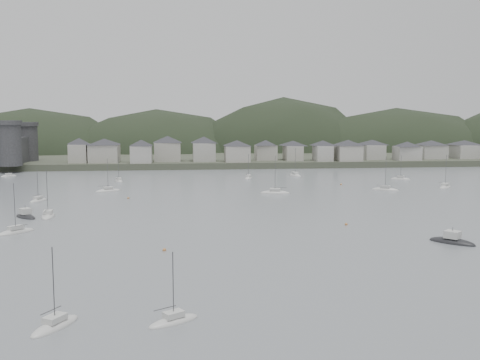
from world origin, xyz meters
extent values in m
plane|color=slate|center=(0.00, 0.00, 0.00)|extent=(900.00, 900.00, 0.00)
cube|color=#383D2D|center=(0.00, 295.00, 1.50)|extent=(900.00, 250.00, 3.00)
ellipsoid|color=black|center=(-110.87, 271.94, -10.14)|extent=(138.98, 92.48, 81.13)
ellipsoid|color=black|center=(-32.30, 272.87, -9.97)|extent=(132.08, 90.41, 79.74)
ellipsoid|color=black|center=(50.65, 272.93, -12.68)|extent=(133.88, 88.37, 101.41)
ellipsoid|color=black|center=(125.95, 267.91, -10.32)|extent=(165.81, 81.78, 82.55)
cylinder|color=#2F2F31|center=(-92.00, 166.00, 12.00)|extent=(10.00, 10.00, 18.00)
cylinder|color=#2F2F31|center=(-92.00, 194.00, 11.50)|extent=(10.00, 10.00, 17.00)
cube|color=#2F2F31|center=(-92.00, 180.00, 9.00)|extent=(3.50, 30.00, 12.00)
cube|color=#A3A095|center=(-65.00, 181.96, 7.29)|extent=(8.34, 12.91, 8.59)
pyramid|color=#2D2D33|center=(-65.00, 181.96, 13.09)|extent=(15.78, 15.78, 3.01)
cube|color=#A3A095|center=(-53.32, 181.32, 7.18)|extent=(13.68, 13.35, 8.36)
pyramid|color=#2D2D33|center=(-53.32, 181.32, 12.82)|extent=(20.07, 20.07, 2.93)
cube|color=#A09E96|center=(-35.57, 176.02, 7.04)|extent=(9.78, 10.20, 8.08)
pyramid|color=#2D2D33|center=(-35.57, 176.02, 12.49)|extent=(14.83, 14.83, 2.83)
cube|color=#A3A095|center=(-23.51, 185.65, 7.55)|extent=(12.59, 13.33, 9.09)
pyramid|color=#2D2D33|center=(-23.51, 185.65, 13.68)|extent=(19.24, 19.24, 3.18)
cube|color=#A09E96|center=(-5.75, 184.10, 7.43)|extent=(10.74, 12.17, 8.87)
pyramid|color=#2D2D33|center=(-5.75, 184.10, 13.42)|extent=(17.01, 17.01, 3.10)
cube|color=#A3A095|center=(9.92, 177.53, 6.85)|extent=(11.63, 12.09, 7.69)
pyramid|color=#2D2D33|center=(9.92, 177.53, 12.04)|extent=(17.61, 17.61, 2.69)
cube|color=#A3A095|center=(25.25, 186.19, 6.72)|extent=(10.37, 9.35, 7.44)
pyramid|color=#2D2D33|center=(25.25, 186.19, 11.74)|extent=(14.65, 14.65, 2.60)
cube|color=#A3A095|center=(38.63, 183.79, 6.61)|extent=(8.24, 12.20, 7.22)
pyramid|color=#2D2D33|center=(38.63, 183.79, 11.48)|extent=(15.17, 15.17, 2.53)
cube|color=#A09E96|center=(52.50, 178.55, 6.73)|extent=(8.06, 10.91, 7.46)
pyramid|color=#2D2D33|center=(52.50, 178.55, 11.77)|extent=(14.08, 14.08, 2.61)
cube|color=#A3A095|center=(64.81, 177.06, 6.83)|extent=(11.73, 11.78, 7.66)
pyramid|color=#2D2D33|center=(64.81, 177.06, 12.00)|extent=(17.46, 17.46, 2.68)
cube|color=#A09E96|center=(80.64, 186.91, 6.67)|extent=(10.19, 13.02, 7.33)
pyramid|color=#2D2D33|center=(80.64, 186.91, 11.62)|extent=(17.23, 17.23, 2.57)
cube|color=#A09E96|center=(95.55, 178.06, 6.44)|extent=(11.70, 9.81, 6.88)
pyramid|color=#2D2D33|center=(95.55, 178.06, 11.08)|extent=(15.97, 15.97, 2.41)
cube|color=#A09E96|center=(112.40, 186.91, 6.50)|extent=(12.83, 12.48, 7.00)
pyramid|color=#2D2D33|center=(112.40, 186.91, 11.22)|extent=(18.79, 18.79, 2.45)
cube|color=#A09E96|center=(130.73, 187.42, 6.48)|extent=(11.07, 13.50, 6.97)
pyramid|color=#2D2D33|center=(130.73, 187.42, 11.19)|extent=(18.25, 18.25, 2.44)
ellipsoid|color=beige|center=(12.78, 87.95, 0.05)|extent=(9.99, 5.07, 1.91)
cube|color=beige|center=(12.78, 87.95, 1.30)|extent=(3.72, 2.78, 0.70)
cylinder|color=#3F3F42|center=(12.78, 87.95, 6.17)|extent=(0.12, 0.12, 11.94)
cylinder|color=#3F3F42|center=(14.45, 88.32, 1.85)|extent=(4.21, 1.04, 0.10)
ellipsoid|color=beige|center=(-18.48, -20.00, 0.05)|extent=(6.88, 5.42, 1.35)
cube|color=beige|center=(-18.48, -20.00, 1.03)|extent=(2.80, 2.52, 0.70)
cylinder|color=#3F3F42|center=(-18.48, -20.00, 4.43)|extent=(0.12, 0.12, 8.45)
cylinder|color=#3F3F42|center=(-19.51, -19.35, 1.58)|extent=(2.63, 1.70, 0.10)
ellipsoid|color=beige|center=(-52.27, 34.60, 0.05)|extent=(7.77, 7.84, 1.67)
cube|color=beige|center=(-52.27, 34.60, 1.19)|extent=(3.36, 3.38, 0.70)
cylinder|color=#3F3F42|center=(-52.27, 34.60, 5.43)|extent=(0.12, 0.12, 10.45)
cylinder|color=#3F3F42|center=(-51.22, 33.53, 1.74)|extent=(2.71, 2.75, 0.10)
ellipsoid|color=beige|center=(30.34, 139.15, 0.05)|extent=(4.87, 9.53, 1.82)
cube|color=beige|center=(30.34, 139.15, 1.26)|extent=(2.66, 3.55, 0.70)
cylinder|color=#3F3F42|center=(30.34, 139.15, 5.89)|extent=(0.12, 0.12, 11.39)
cylinder|color=#3F3F42|center=(30.70, 140.75, 1.81)|extent=(1.01, 4.02, 0.10)
ellipsoid|color=beige|center=(-49.98, 53.34, 0.05)|extent=(3.87, 9.45, 1.84)
cube|color=beige|center=(-49.98, 53.34, 1.27)|extent=(2.34, 3.41, 0.70)
cylinder|color=#3F3F42|center=(-49.98, 53.34, 5.95)|extent=(0.12, 0.12, 11.49)
cylinder|color=#3F3F42|center=(-50.15, 51.69, 1.82)|extent=(0.53, 4.13, 0.10)
ellipsoid|color=beige|center=(-88.22, 150.00, 0.05)|extent=(6.36, 5.84, 1.31)
cube|color=beige|center=(-88.22, 150.00, 1.01)|extent=(2.68, 2.58, 0.70)
cylinder|color=#3F3F42|center=(-88.22, 150.00, 4.30)|extent=(0.12, 0.12, 8.20)
cylinder|color=#3F3F42|center=(-87.32, 149.24, 1.56)|extent=(2.32, 1.98, 0.10)
ellipsoid|color=beige|center=(68.84, 121.55, 0.05)|extent=(7.73, 5.78, 1.50)
cube|color=beige|center=(68.84, 121.55, 1.10)|extent=(3.10, 2.73, 0.70)
cylinder|color=#3F3F42|center=(68.84, 121.55, 4.90)|extent=(0.12, 0.12, 9.40)
cylinder|color=#3F3F42|center=(67.66, 120.89, 1.65)|extent=(3.00, 1.74, 0.10)
ellipsoid|color=beige|center=(-32.22, -20.00, 0.05)|extent=(5.82, 7.72, 1.50)
cube|color=beige|center=(-32.22, -20.00, 1.10)|extent=(2.74, 3.10, 0.70)
cylinder|color=#3F3F42|center=(-32.22, -20.00, 4.90)|extent=(0.12, 0.12, 9.39)
cylinder|color=#3F3F42|center=(-32.89, -18.83, 1.65)|extent=(1.77, 2.98, 0.10)
ellipsoid|color=beige|center=(50.98, 91.61, 0.05)|extent=(9.04, 7.21, 1.78)
cube|color=beige|center=(50.98, 91.61, 1.24)|extent=(3.68, 3.33, 0.70)
cylinder|color=#3F3F42|center=(50.98, 91.61, 5.77)|extent=(0.12, 0.12, 11.14)
cylinder|color=#3F3F42|center=(49.63, 90.75, 1.79)|extent=(3.43, 2.25, 0.10)
ellipsoid|color=beige|center=(-58.82, 79.57, 0.05)|extent=(4.83, 7.83, 1.49)
cube|color=beige|center=(-58.82, 79.57, 1.10)|extent=(2.45, 3.02, 0.70)
cylinder|color=#3F3F42|center=(-58.82, 79.57, 4.87)|extent=(0.12, 0.12, 9.33)
cylinder|color=#3F3F42|center=(-59.29, 80.83, 1.65)|extent=(1.26, 3.19, 0.10)
ellipsoid|color=beige|center=(-40.84, 126.86, 0.05)|extent=(4.47, 7.72, 1.47)
cube|color=beige|center=(-40.84, 126.86, 1.09)|extent=(2.32, 2.94, 0.70)
cylinder|color=#3F3F42|center=(-40.84, 126.86, 4.80)|extent=(0.12, 0.12, 9.20)
cylinder|color=#3F3F42|center=(-41.24, 125.60, 1.64)|extent=(1.10, 3.19, 0.10)
ellipsoid|color=beige|center=(-41.26, 98.85, 0.05)|extent=(8.86, 6.20, 1.71)
cube|color=beige|center=(-41.26, 98.85, 1.20)|extent=(3.51, 3.00, 0.70)
cylinder|color=#3F3F42|center=(-41.26, 98.85, 5.53)|extent=(0.12, 0.12, 10.66)
cylinder|color=#3F3F42|center=(-42.64, 99.52, 1.75)|extent=(3.49, 1.78, 0.10)
ellipsoid|color=beige|center=(74.20, 95.69, 0.05)|extent=(8.16, 8.52, 1.79)
cube|color=beige|center=(74.20, 95.69, 1.24)|extent=(3.57, 3.63, 0.70)
cylinder|color=#3F3F42|center=(74.20, 95.69, 5.79)|extent=(0.12, 0.12, 11.18)
cylinder|color=#3F3F42|center=(73.11, 96.88, 1.79)|extent=(2.80, 3.03, 0.10)
ellipsoid|color=beige|center=(9.71, 131.63, 0.05)|extent=(4.51, 7.94, 1.51)
cube|color=beige|center=(9.71, 131.63, 1.11)|extent=(2.36, 3.02, 0.70)
cylinder|color=#3F3F42|center=(9.71, 131.63, 4.93)|extent=(0.12, 0.12, 9.46)
cylinder|color=#3F3F42|center=(9.31, 132.94, 1.66)|extent=(1.08, 3.29, 0.10)
ellipsoid|color=black|center=(35.10, 15.67, 0.05)|extent=(8.50, 8.88, 1.99)
cube|color=beige|center=(35.10, 15.67, 1.70)|extent=(3.70, 3.71, 1.40)
cylinder|color=#3F3F42|center=(35.10, 15.67, 2.60)|extent=(0.10, 0.10, 1.20)
ellipsoid|color=black|center=(-55.20, 52.87, 0.05)|extent=(7.51, 8.06, 1.79)
cube|color=beige|center=(-55.20, 52.87, 1.59)|extent=(3.31, 3.33, 1.40)
cylinder|color=#3F3F42|center=(-55.20, 52.87, 2.49)|extent=(0.10, 0.10, 1.20)
sphere|color=#BB783E|center=(-20.56, 15.57, 0.15)|extent=(0.70, 0.70, 0.70)
sphere|color=#BB783E|center=(40.49, 107.41, 0.15)|extent=(0.70, 0.70, 0.70)
sphere|color=#BB783E|center=(19.93, 35.23, 0.15)|extent=(0.70, 0.70, 0.70)
sphere|color=#BB783E|center=(-33.12, 81.67, 0.15)|extent=(0.70, 0.70, 0.70)
camera|label=1|loc=(-17.47, -83.11, 24.40)|focal=40.76mm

